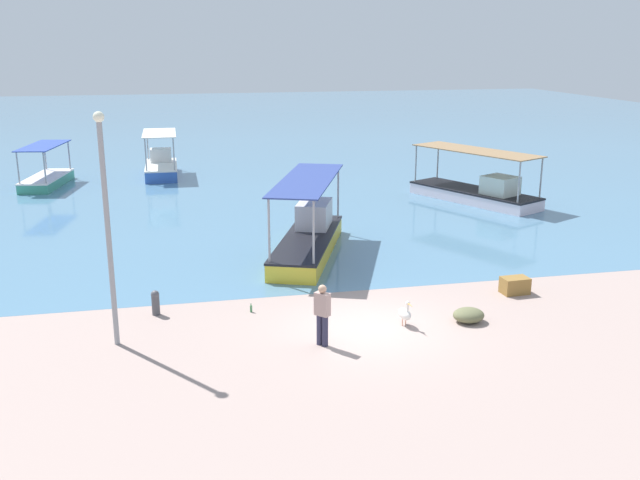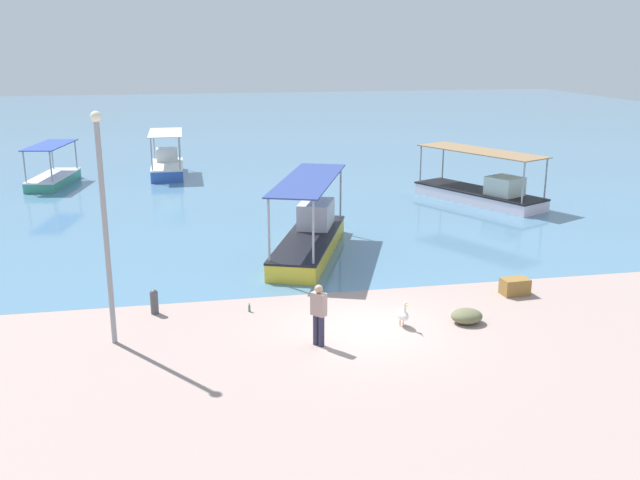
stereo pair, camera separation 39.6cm
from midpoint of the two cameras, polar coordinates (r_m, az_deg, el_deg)
The scene contains 13 objects.
ground at distance 20.24m, azimuth 4.15°, elevation -7.01°, with size 120.00×120.00×0.00m, color #A78F86.
harbor_water at distance 66.63m, azimuth -6.87°, elevation 8.88°, with size 110.00×90.00×0.00m, color teal.
fishing_boat_far_left at distance 43.58m, azimuth -11.87°, elevation 5.86°, with size 1.92×4.74×2.58m.
fishing_boat_near_left at distance 36.30m, azimuth 13.16°, elevation 3.82°, with size 4.90×7.15×2.57m.
fishing_boat_far_right at distance 42.39m, azimuth -20.31°, elevation 4.76°, with size 2.47×5.01×2.26m.
fishing_boat_near_right at distance 26.98m, azimuth -0.37°, elevation 0.37°, with size 4.13×7.18×2.89m.
pelican at distance 20.29m, azimuth 7.17°, elevation -5.89°, with size 0.36×0.81×0.80m.
lamp_post at distance 18.90m, azimuth -16.29°, elevation 1.69°, with size 0.28×0.28×6.13m.
mooring_bollard at distance 21.55m, azimuth -12.61°, elevation -4.77°, with size 0.24×0.24×0.75m.
fisherman_standing at distance 18.74m, azimuth 0.50°, elevation -5.87°, with size 0.43×0.44×1.69m.
net_pile at distance 20.90m, azimuth 12.19°, elevation -5.97°, with size 0.91×0.77×0.41m, color #686846.
cargo_crate at distance 23.52m, azimuth 15.79°, elevation -3.60°, with size 0.85×0.56×0.53m, color olive.
glass_bottle at distance 21.37m, azimuth -5.14°, elevation -5.46°, with size 0.07×0.07×0.27m.
Camera 2 is at (-4.85, -18.02, 7.80)m, focal length 40.00 mm.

